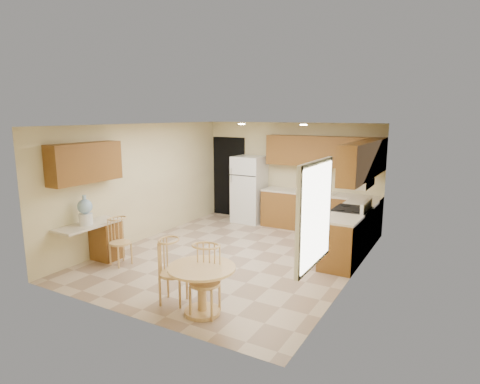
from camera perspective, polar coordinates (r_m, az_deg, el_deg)
The scene contains 30 objects.
floor at distance 7.85m, azimuth -0.91°, elevation -9.02°, with size 5.50×5.50×0.00m, color tan.
ceiling at distance 7.39m, azimuth -0.97°, elevation 9.53°, with size 4.50×5.50×0.02m, color white.
wall_back at distance 9.96m, azimuth 7.11°, elevation 2.58°, with size 4.50×0.02×2.50m, color beige.
wall_front at distance 5.40m, azimuth -15.95°, elevation -4.85°, with size 4.50×0.02×2.50m, color beige.
wall_left at distance 8.86m, azimuth -13.59°, elevation 1.33°, with size 0.02×5.50×2.50m, color beige.
wall_right at distance 6.69m, azimuth 15.93°, elevation -1.83°, with size 0.02×5.50×2.50m, color beige.
doorway at distance 10.75m, azimuth -1.59°, elevation 2.20°, with size 0.90×0.02×2.10m, color black.
base_cab_back at distance 9.54m, azimuth 11.17°, elevation -2.90°, with size 2.75×0.60×0.87m, color brown.
counter_back at distance 9.44m, azimuth 11.27°, elevation -0.22°, with size 2.75×0.63×0.04m, color beige.
base_cab_right_a at distance 8.71m, azimuth 16.66°, elevation -4.49°, with size 0.60×0.59×0.87m, color brown.
counter_right_a at distance 8.60m, azimuth 16.82°, elevation -1.56°, with size 0.63×0.59×0.04m, color beige.
base_cab_right_b at distance 7.35m, azimuth 14.06°, elevation -7.19°, with size 0.60×0.80×0.87m, color brown.
counter_right_b at distance 7.22m, azimuth 14.23°, elevation -3.76°, with size 0.63×0.80×0.04m, color beige.
upper_cab_back at distance 9.43m, azimuth 11.75°, elevation 5.65°, with size 2.75×0.33×0.70m, color brown.
upper_cab_right at distance 7.80m, azimuth 17.11°, elevation 4.34°, with size 0.33×2.42×0.70m, color brown.
upper_cab_left at distance 7.57m, azimuth -21.14°, elevation 3.91°, with size 0.33×1.40×0.70m, color brown.
sink at distance 9.44m, azimuth 11.14°, elevation -0.07°, with size 0.78×0.44×0.01m, color silver.
range_hood at distance 7.84m, azimuth 16.28°, elevation 1.25°, with size 0.50×0.76×0.14m, color silver.
desk_pedestal at distance 7.99m, azimuth -18.47°, elevation -6.53°, with size 0.48×0.42×0.72m, color brown.
desk_top at distance 7.65m, azimuth -20.75°, elevation -4.41°, with size 0.50×1.20×0.04m, color beige.
window at distance 4.90m, azimuth 10.65°, elevation -3.16°, with size 0.06×1.12×1.30m.
can_light_a at distance 8.68m, azimuth 0.22°, elevation 9.64°, with size 0.14×0.14×0.02m, color white.
can_light_b at distance 8.08m, azimuth 9.03°, elevation 9.41°, with size 0.14×0.14×0.02m, color white.
refrigerator at distance 10.11m, azimuth 1.32°, elevation 0.40°, with size 0.74×0.72×1.67m.
stove at distance 8.07m, azimuth 15.40°, elevation -5.38°, with size 0.65×0.76×1.09m.
dining_table at distance 5.57m, azimuth -5.45°, elevation -12.77°, with size 0.92×0.92×0.68m.
chair_table_a at distance 5.82m, azimuth -10.09°, elevation -10.45°, with size 0.42×0.54×0.94m.
chair_table_b at distance 5.42m, azimuth -5.60°, elevation -11.82°, with size 0.43×0.45×0.96m.
chair_desk at distance 7.51m, azimuth -17.17°, elevation -6.26°, with size 0.38×0.49×0.86m.
water_crock at distance 7.55m, azimuth -21.16°, elevation -2.59°, with size 0.26×0.26×0.53m.
Camera 1 is at (3.74, -6.36, 2.67)m, focal length 30.00 mm.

